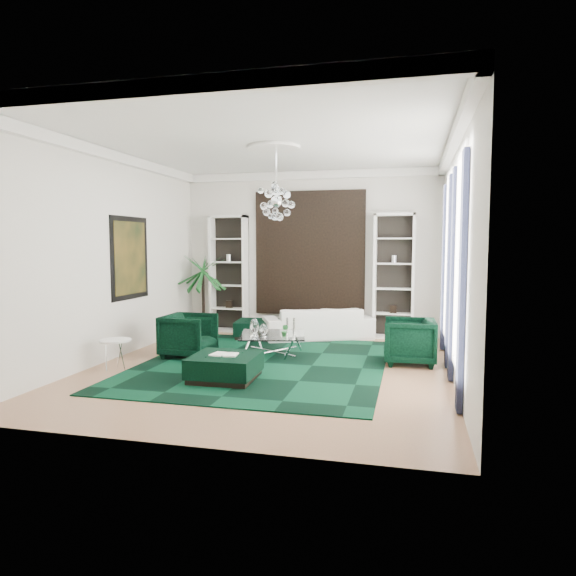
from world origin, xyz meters
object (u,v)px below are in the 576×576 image
(palm, at_px, (203,282))
(ottoman_front, at_px, (225,368))
(armchair_left, at_px, (189,335))
(sofa, at_px, (318,323))
(armchair_right, at_px, (409,341))
(ottoman_side, at_px, (257,329))
(side_table, at_px, (116,355))
(coffee_table, at_px, (273,345))

(palm, bearing_deg, ottoman_front, -62.88)
(armchair_left, bearing_deg, sofa, -39.65)
(armchair_right, height_order, palm, palm)
(ottoman_side, distance_m, ottoman_front, 3.58)
(ottoman_side, distance_m, side_table, 3.63)
(palm, bearing_deg, armchair_right, -24.77)
(armchair_right, bearing_deg, sofa, -137.14)
(coffee_table, bearing_deg, side_table, -144.13)
(armchair_left, height_order, side_table, armchair_left)
(sofa, relative_size, ottoman_side, 2.66)
(coffee_table, bearing_deg, sofa, 75.01)
(armchair_right, xyz_separation_m, ottoman_side, (-3.35, 1.73, -0.21))
(armchair_left, height_order, palm, palm)
(sofa, relative_size, ottoman_front, 2.39)
(armchair_left, height_order, coffee_table, armchair_left)
(armchair_right, relative_size, ottoman_side, 0.99)
(sofa, height_order, ottoman_side, sofa)
(sofa, xyz_separation_m, coffee_table, (-0.52, -1.95, -0.14))
(side_table, xyz_separation_m, palm, (-0.03, 3.83, 0.95))
(sofa, bearing_deg, side_table, 27.36)
(coffee_table, bearing_deg, armchair_right, -1.64)
(armchair_right, height_order, ottoman_front, armchair_right)
(armchair_left, distance_m, armchair_right, 4.06)
(ottoman_front, bearing_deg, palm, 117.12)
(side_table, bearing_deg, ottoman_front, -5.91)
(armchair_left, xyz_separation_m, coffee_table, (1.51, 0.46, -0.20))
(ottoman_side, bearing_deg, ottoman_front, -80.92)
(armchair_right, height_order, side_table, armchair_right)
(palm, bearing_deg, armchair_left, -72.75)
(ottoman_side, relative_size, side_table, 1.73)
(armchair_right, relative_size, palm, 0.37)
(armchair_left, xyz_separation_m, palm, (-0.82, 2.63, 0.79))
(ottoman_front, xyz_separation_m, palm, (-2.07, 4.04, 1.00))
(coffee_table, distance_m, ottoman_side, 1.85)
(armchair_right, relative_size, coffee_table, 0.75)
(armchair_left, distance_m, coffee_table, 1.59)
(armchair_left, height_order, ottoman_front, armchair_left)
(sofa, height_order, side_table, sofa)
(side_table, height_order, palm, palm)
(armchair_left, xyz_separation_m, side_table, (-0.79, -1.21, -0.16))
(armchair_right, bearing_deg, coffee_table, -93.66)
(side_table, bearing_deg, sofa, 51.99)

